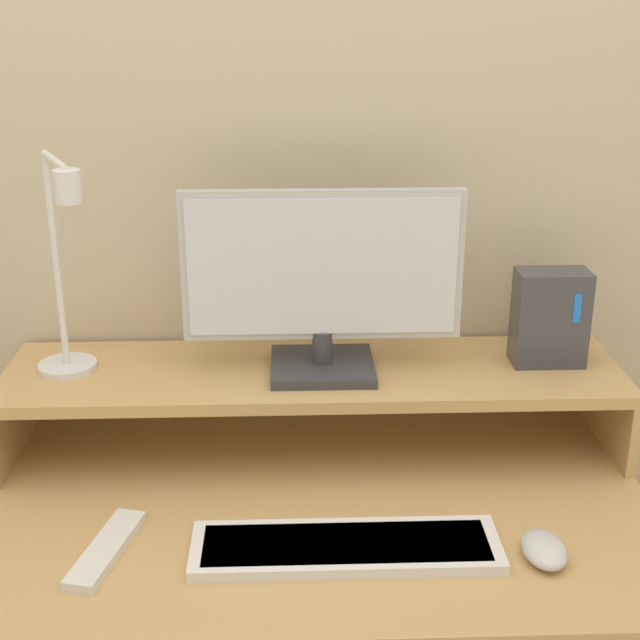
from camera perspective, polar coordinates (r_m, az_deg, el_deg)
wall_back at (r=1.68m, az=-0.65°, el=10.09°), size 6.00×0.05×2.50m
desk at (r=1.64m, az=-0.19°, el=-18.28°), size 1.11×0.68×0.75m
monitor_shelf at (r=1.62m, az=-0.43°, el=-3.88°), size 1.11×0.29×0.16m
monitor at (r=1.54m, az=0.15°, el=2.57°), size 0.49×0.17×0.33m
desk_lamp at (r=1.55m, az=-16.04°, el=2.27°), size 0.14×0.22×0.39m
router_dock at (r=1.65m, az=14.50°, el=0.14°), size 0.13×0.07×0.18m
keyboard at (r=1.38m, az=1.67°, el=-14.32°), size 0.47×0.13×0.02m
mouse at (r=1.41m, az=14.15°, el=-14.05°), size 0.06×0.10×0.03m
remote_control at (r=1.42m, az=-13.53°, el=-14.08°), size 0.09×0.20×0.02m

